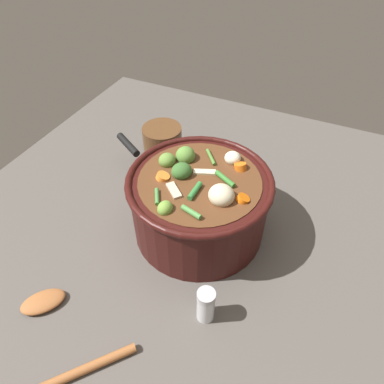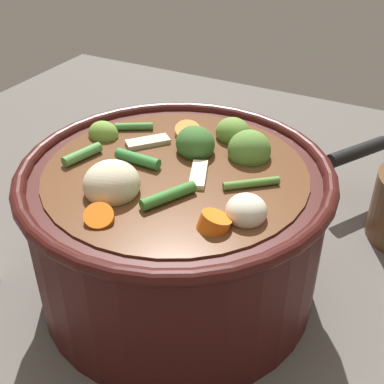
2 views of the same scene
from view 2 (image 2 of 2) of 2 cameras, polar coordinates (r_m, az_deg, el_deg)
ground_plane at (r=0.54m, az=-1.58°, el=-10.37°), size 1.10×1.10×0.00m
cooking_pot at (r=0.49m, az=-1.70°, el=-3.91°), size 0.29×0.29×0.17m
wooden_spoon at (r=0.80m, az=-18.35°, el=4.13°), size 0.24×0.24×0.02m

